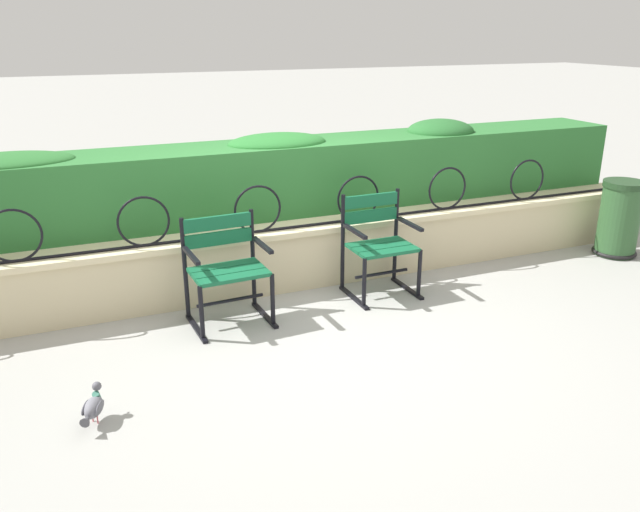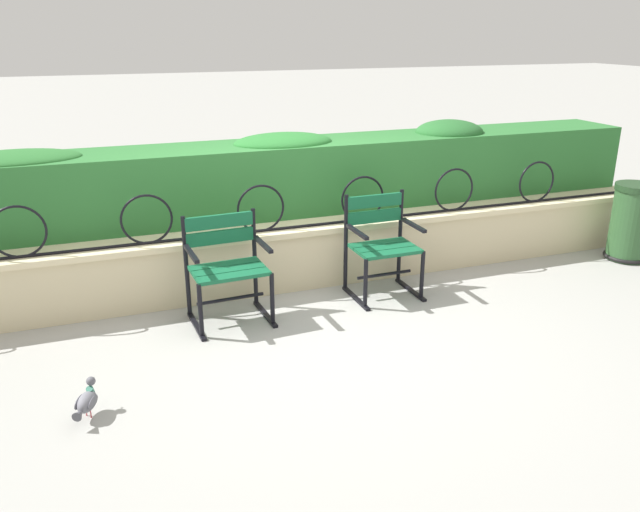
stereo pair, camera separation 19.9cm
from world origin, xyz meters
The scene contains 8 objects.
ground_plane centered at (0.00, 0.00, 0.00)m, with size 60.00×60.00×0.00m, color #9E9E99.
stone_wall centered at (0.00, 0.96, 0.29)m, with size 7.82×0.41×0.56m.
iron_arch_fence centered at (-0.24, 0.88, 0.75)m, with size 7.27×0.02×0.42m.
hedge_row centered at (0.01, 1.48, 0.92)m, with size 7.66×0.70×0.78m.
park_chair_left centered at (-0.69, 0.46, 0.46)m, with size 0.64×0.55×0.85m.
park_chair_right centered at (0.70, 0.51, 0.47)m, with size 0.58×0.53×0.88m.
pigeon_near_chairs centered at (-1.80, -0.64, 0.11)m, with size 0.17×0.28×0.22m.
trash_bin centered at (3.45, 0.43, 0.37)m, with size 0.44×0.44×0.78m.
Camera 2 is at (-1.63, -4.25, 2.25)m, focal length 35.81 mm.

